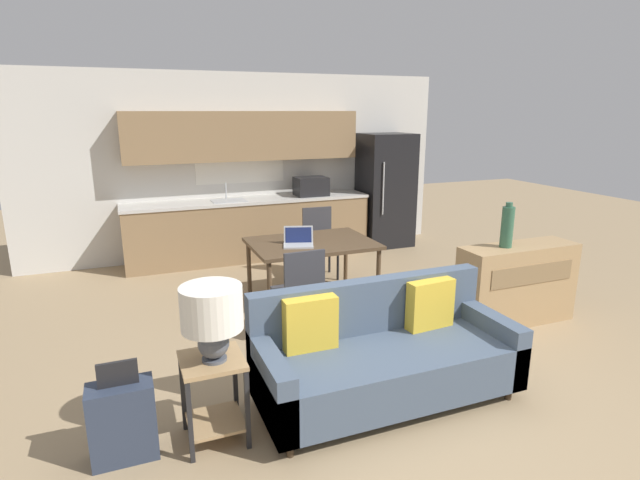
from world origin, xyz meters
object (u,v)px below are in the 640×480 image
dining_table (312,247)px  suitcase (123,421)px  vase (507,226)px  dining_chair_far_right (320,239)px  laptop (299,241)px  table_lamp (212,314)px  credenza (516,284)px  refrigerator (385,190)px  side_table (213,386)px  dining_chair_near_left (300,288)px  couch (383,355)px

dining_table → suitcase: (-2.06, -2.05, -0.40)m
dining_table → vase: (1.60, -1.28, 0.37)m
dining_chair_far_right → laptop: 1.17m
dining_table → table_lamp: (-1.47, -2.10, 0.25)m
credenza → vase: (-0.19, 0.01, 0.63)m
vase → laptop: vase is taller
table_lamp → refrigerator: bearing=49.3°
side_table → credenza: bearing=13.6°
refrigerator → table_lamp: (-3.51, -4.09, 0.01)m
credenza → dining_chair_near_left: size_ratio=1.39×
vase → suitcase: vase is taller
side_table → credenza: credenza is taller
credenza → dining_chair_near_left: 2.27m
credenza → dining_chair_far_right: bearing=121.9°
vase → laptop: 2.16m
couch → vase: (1.79, 0.75, 0.69)m
couch → side_table: bearing=-177.9°
dining_chair_near_left → suitcase: bearing=35.3°
credenza → dining_chair_far_right: (-1.34, 2.15, 0.10)m
dining_table → dining_chair_far_right: size_ratio=1.50×
dining_chair_near_left → suitcase: size_ratio=1.35×
laptop → dining_chair_near_left: bearing=-90.8°
refrigerator → side_table: bearing=-130.9°
refrigerator → dining_chair_near_left: 3.78m
side_table → vase: (3.08, 0.80, 0.65)m
refrigerator → laptop: refrigerator is taller
credenza → laptop: size_ratio=3.32×
credenza → vase: vase is taller
table_lamp → credenza: bearing=14.1°
dining_table → couch: bearing=-95.4°
dining_chair_far_right → vase: bearing=-57.8°
laptop → suitcase: bearing=-115.8°
couch → side_table: couch is taller
dining_chair_far_right → side_table: bearing=-119.3°
couch → credenza: 2.11m
dining_chair_near_left → dining_chair_far_right: bearing=-118.9°
dining_table → vase: 2.08m
credenza → couch: bearing=-159.4°
side_table → laptop: 2.41m
refrigerator → vase: bearing=-97.7°
couch → side_table: 1.30m
credenza → laptop: bearing=148.6°
credenza → laptop: 2.33m
dining_table → laptop: size_ratio=3.58×
refrigerator → dining_table: size_ratio=1.32×
refrigerator → table_lamp: 5.39m
table_lamp → vase: vase is taller
dining_table → side_table: dining_table is taller
dining_chair_near_left → vase: bearing=166.2°
table_lamp → suitcase: bearing=175.2°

